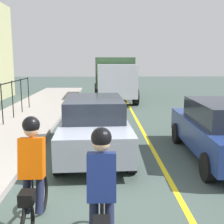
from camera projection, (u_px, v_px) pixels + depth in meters
The scene contains 7 objects.
ground_plane at pixel (98, 179), 6.55m from camera, with size 80.00×80.00×0.00m, color #3B4A45.
lane_line_centre at pixel (168, 178), 6.59m from camera, with size 36.00×0.12×0.01m, color yellow.
cyclist_lead at pixel (33, 176), 4.39m from camera, with size 1.71×0.36×1.83m.
cyclist_follow at pixel (102, 198), 3.70m from camera, with size 1.71×0.36×1.83m.
patrol_sedan at pixel (223, 129), 7.71m from camera, with size 4.44×2.00×1.58m.
parked_sedan_rear at pixel (94, 125), 8.22m from camera, with size 4.47×2.08×1.58m.
box_truck_background at pixel (114, 76), 19.23m from camera, with size 6.78×2.72×2.78m.
Camera 1 is at (-6.18, -0.15, 2.64)m, focal length 46.64 mm.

